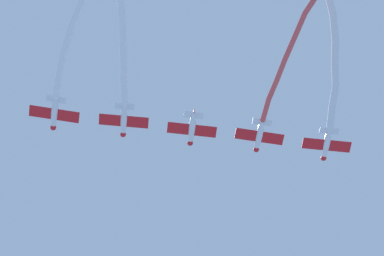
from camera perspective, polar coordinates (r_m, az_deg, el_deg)
The scene contains 7 objects.
airplane_lead at distance 84.01m, azimuth 11.84°, elevation -1.44°, with size 6.39×4.91×1.58m.
smoke_trail_lead at distance 81.19m, azimuth 11.90°, elevation 9.48°, with size 16.06×23.51×5.51m.
airplane_left_wing at distance 82.49m, azimuth 5.99°, elevation -0.70°, with size 6.42×4.90×1.58m.
smoke_trail_left_wing at distance 78.84m, azimuth 9.02°, elevation 7.30°, with size 2.48×21.37×1.28m.
airplane_right_wing at distance 81.33m, azimuth -0.01°, elevation -0.10°, with size 6.40×4.91×1.58m.
airplane_slot at distance 81.64m, azimuth -6.07°, elevation 0.68°, with size 6.38×4.91×1.58m.
airplane_trail at distance 82.31m, azimuth -12.10°, elevation 1.27°, with size 6.42×4.90×1.58m.
Camera 1 is at (15.38, 28.86, 4.74)m, focal length 60.11 mm.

